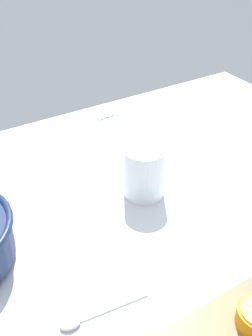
# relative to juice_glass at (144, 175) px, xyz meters

# --- Properties ---
(ground_plane) EXTENTS (1.34, 0.90, 0.03)m
(ground_plane) POSITION_rel_juice_glass_xyz_m (-0.06, -0.03, -0.06)
(ground_plane) COLOR silver
(juice_glass) EXTENTS (0.08, 0.08, 0.11)m
(juice_glass) POSITION_rel_juice_glass_xyz_m (0.00, 0.00, 0.00)
(juice_glass) COLOR white
(juice_glass) RESTS_ON ground_plane
(spoon) EXTENTS (0.15, 0.03, 0.01)m
(spoon) POSITION_rel_juice_glass_xyz_m (-0.24, -0.21, -0.04)
(spoon) COLOR silver
(spoon) RESTS_ON ground_plane
(herb_sprig_0) EXTENTS (0.07, 0.01, 0.01)m
(herb_sprig_0) POSITION_rel_juice_glass_xyz_m (0.10, 0.34, -0.04)
(herb_sprig_0) COLOR #4E8E44
(herb_sprig_0) RESTS_ON ground_plane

